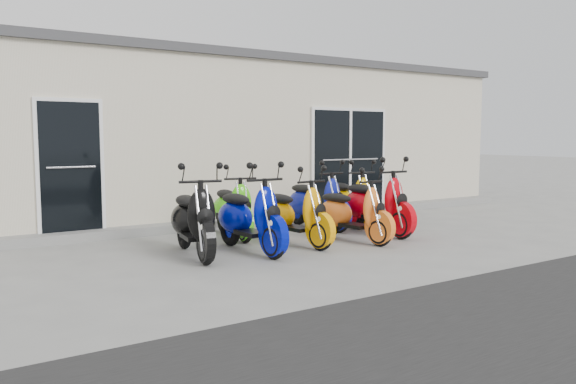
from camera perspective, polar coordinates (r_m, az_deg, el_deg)
name	(u,v)px	position (r m, az deg, el deg)	size (l,w,h in m)	color
ground	(308,241)	(9.18, 2.04, -4.97)	(80.00, 80.00, 0.00)	gray
building	(183,141)	(13.62, -10.59, 5.16)	(14.00, 6.00, 3.20)	beige
roof_cap	(182,69)	(13.71, -10.72, 12.19)	(14.20, 6.20, 0.16)	#3F3F42
front_step	(248,221)	(10.86, -4.07, -2.93)	(14.00, 0.40, 0.15)	gray
door_left	(70,163)	(9.78, -21.24, 2.74)	(1.07, 0.08, 2.22)	black
door_right	(349,157)	(12.33, 6.23, 3.60)	(2.02, 0.08, 2.22)	black
scooter_front_black	(193,209)	(8.02, -9.61, -1.70)	(0.67, 1.83, 1.35)	black
scooter_front_blue	(249,206)	(8.21, -3.94, -1.47)	(0.66, 1.83, 1.35)	#010C9A
scooter_front_orange_a	(294,205)	(8.72, 0.63, -1.33)	(0.62, 1.71, 1.26)	#FFA203
scooter_front_orange_b	(353,204)	(9.09, 6.57, -1.19)	(0.60, 1.66, 1.23)	orange
scooter_front_red	(376,195)	(9.85, 8.94, -0.30)	(0.67, 1.85, 1.37)	#C9020D
scooter_back_green	(233,200)	(9.44, -5.64, -0.83)	(0.62, 1.71, 1.26)	#46D90F
scooter_back_blue	(317,194)	(10.32, 2.94, -0.19)	(0.63, 1.74, 1.29)	navy
scooter_back_yellow	(351,192)	(10.82, 6.37, 0.02)	(0.63, 1.73, 1.27)	#F4B200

